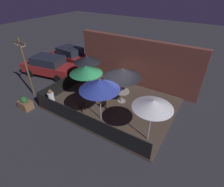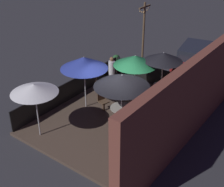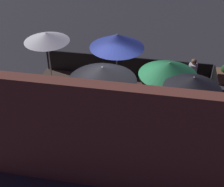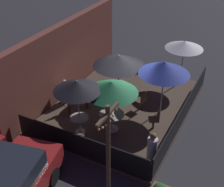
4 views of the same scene
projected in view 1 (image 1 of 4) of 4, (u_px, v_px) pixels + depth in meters
name	position (u px, v px, depth m)	size (l,w,h in m)	color
ground_plane	(113.00, 104.00, 11.20)	(60.00, 60.00, 0.00)	#2D2D33
patio_deck	(113.00, 103.00, 11.17)	(7.39, 5.61, 0.12)	#47382D
building_wall	(136.00, 63.00, 12.42)	(8.99, 0.36, 3.46)	brown
fence_front	(85.00, 121.00, 8.91)	(7.19, 0.05, 0.95)	black
fence_side_left	(70.00, 81.00, 12.51)	(0.05, 5.41, 0.95)	black
patio_umbrella_0	(123.00, 73.00, 10.17)	(2.30, 2.30, 2.25)	#B2B2B7
patio_umbrella_1	(87.00, 59.00, 11.58)	(1.80, 1.80, 2.36)	#B2B2B7
patio_umbrella_2	(86.00, 70.00, 10.61)	(2.03, 2.03, 2.21)	#B2B2B7
patio_umbrella_3	(153.00, 104.00, 7.41)	(1.80, 1.80, 2.29)	#B2B2B7
patio_umbrella_4	(100.00, 85.00, 8.63)	(2.10, 2.10, 2.46)	#B2B2B7
dining_table_0	(122.00, 93.00, 10.93)	(0.95, 0.95, 0.76)	#9E998E
dining_table_1	(89.00, 80.00, 12.44)	(0.73, 0.73, 0.72)	#9E998E
dining_table_2	(88.00, 89.00, 11.35)	(0.99, 0.99, 0.75)	#9E998E
patio_chair_0	(106.00, 103.00, 10.23)	(0.49, 0.49, 0.93)	#4C3828
patio_chair_1	(112.00, 82.00, 12.29)	(0.56, 0.56, 0.92)	#4C3828
patio_chair_2	(82.00, 107.00, 9.95)	(0.54, 0.54, 0.91)	#4C3828
patio_chair_3	(109.00, 78.00, 12.89)	(0.56, 0.56, 0.91)	#4C3828
patron_0	(120.00, 77.00, 13.02)	(0.56, 0.56, 1.16)	silver
patron_1	(52.00, 100.00, 10.32)	(0.50, 0.50, 1.30)	silver
planter_box	(25.00, 103.00, 10.60)	(0.81, 0.57, 0.87)	brown
light_post	(26.00, 66.00, 10.91)	(1.10, 0.12, 3.90)	brown
parked_car_0	(49.00, 66.00, 14.15)	(4.64, 2.50, 1.62)	maroon
parked_car_1	(70.00, 56.00, 16.04)	(3.95, 2.06, 1.62)	maroon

